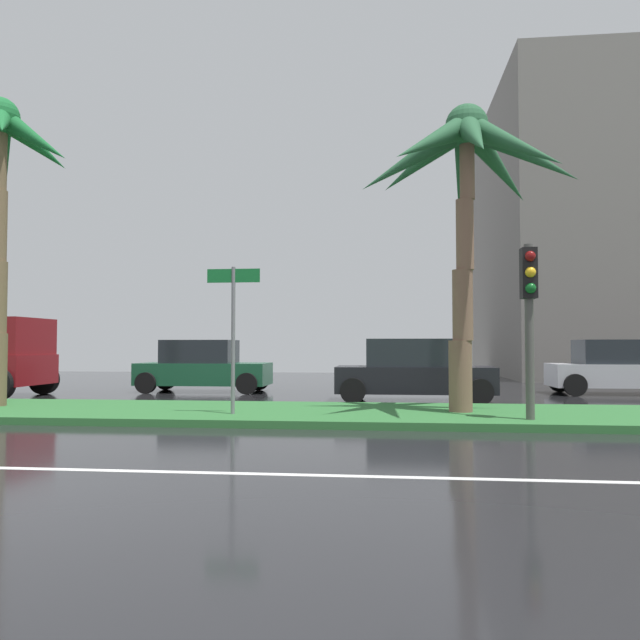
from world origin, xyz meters
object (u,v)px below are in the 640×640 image
traffic_signal_median_right (529,298)px  car_in_traffic_third (619,368)px  palm_tree_centre_left (466,168)px  car_in_traffic_leading (203,367)px  car_in_traffic_second (413,371)px  street_name_sign (233,319)px

traffic_signal_median_right → car_in_traffic_third: size_ratio=0.77×
palm_tree_centre_left → car_in_traffic_leading: palm_tree_centre_left is taller
car_in_traffic_second → car_in_traffic_third: (6.55, 3.15, 0.00)m
palm_tree_centre_left → car_in_traffic_second: palm_tree_centre_left is taller
traffic_signal_median_right → car_in_traffic_second: 5.96m
palm_tree_centre_left → car_in_traffic_third: 10.18m
traffic_signal_median_right → palm_tree_centre_left: bearing=128.1°
street_name_sign → car_in_traffic_third: (10.36, 8.16, -1.25)m
traffic_signal_median_right → street_name_sign: size_ratio=1.10×
street_name_sign → car_in_traffic_leading: street_name_sign is taller
street_name_sign → car_in_traffic_third: 13.24m
car_in_traffic_second → street_name_sign: bearing=-127.2°
palm_tree_centre_left → street_name_sign: size_ratio=2.17×
street_name_sign → car_in_traffic_leading: (-3.00, 7.77, -1.25)m
palm_tree_centre_left → car_in_traffic_third: (5.54, 7.27, -4.48)m
street_name_sign → car_in_traffic_second: street_name_sign is taller
palm_tree_centre_left → car_in_traffic_second: (-1.01, 4.12, -4.48)m
street_name_sign → car_in_traffic_third: street_name_sign is taller
traffic_signal_median_right → car_in_traffic_third: (4.55, 8.53, -1.60)m
traffic_signal_median_right → car_in_traffic_second: size_ratio=0.77×
car_in_traffic_third → street_name_sign: bearing=-141.8°
palm_tree_centre_left → traffic_signal_median_right: size_ratio=1.97×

